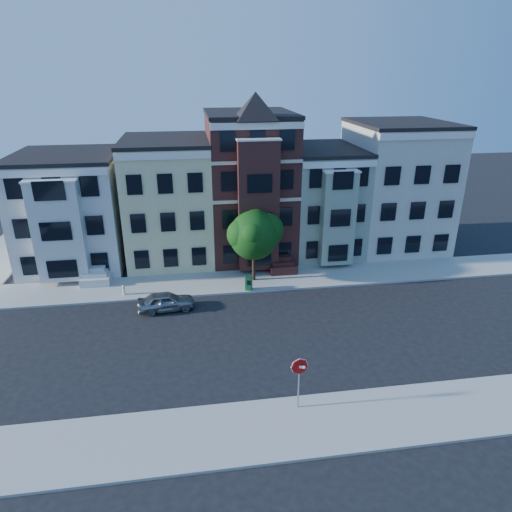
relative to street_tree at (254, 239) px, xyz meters
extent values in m
plane|color=black|center=(0.60, -8.00, -3.60)|extent=(120.00, 120.00, 0.00)
cube|color=#9E9B93|center=(0.60, 0.00, -3.52)|extent=(60.00, 4.00, 0.15)
cube|color=#9E9B93|center=(0.60, -16.00, -3.52)|extent=(60.00, 4.00, 0.15)
cube|color=silver|center=(-14.40, 6.50, 0.90)|extent=(8.00, 9.00, 9.00)
cube|color=beige|center=(-6.40, 6.50, 1.40)|extent=(7.00, 9.00, 10.00)
cube|color=#3D1A17|center=(0.60, 6.50, 2.40)|extent=(7.00, 9.00, 12.00)
cube|color=gray|center=(7.10, 6.50, 0.90)|extent=(6.00, 9.00, 9.00)
cube|color=beige|center=(14.10, 6.50, 1.90)|extent=(8.00, 9.00, 11.00)
imported|color=gray|center=(-6.66, -3.65, -2.94)|extent=(4.01, 1.95, 1.32)
cube|color=#0F5028|center=(-0.63, -1.70, -2.92)|extent=(0.59, 0.56, 1.06)
cylinder|color=beige|center=(-9.81, -1.09, -3.14)|extent=(0.26, 0.26, 0.61)
camera|label=1|loc=(-4.70, -32.18, 11.91)|focal=32.00mm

